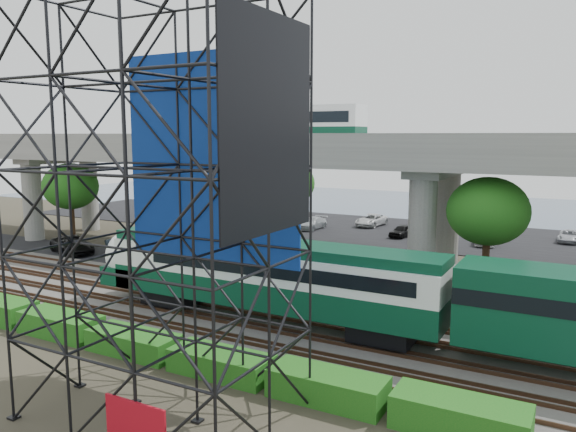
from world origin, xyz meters
The scene contains 13 objects.
ground centered at (0.00, 0.00, 0.00)m, with size 140.00×140.00×0.00m, color #474233.
ballast_bed centered at (0.00, 2.00, 0.10)m, with size 90.00×12.00×0.20m, color slate.
service_road centered at (0.00, 10.50, 0.04)m, with size 90.00×5.00×0.08m, color black.
parking_lot centered at (0.00, 34.00, 0.04)m, with size 90.00×18.00×0.08m, color black.
harbor_water centered at (0.00, 56.00, 0.01)m, with size 140.00×40.00×0.03m, color #42586D.
rail_tracks centered at (0.00, 2.00, 0.28)m, with size 90.00×9.52×0.16m.
commuter_train centered at (6.67, 2.00, 2.88)m, with size 29.30×3.06×4.30m.
overpass centered at (-0.12, 16.00, 8.21)m, with size 80.00×12.00×12.40m.
scaffold_tower centered at (6.10, -7.98, 7.47)m, with size 9.36×6.36×15.00m.
hedge_strip centered at (1.01, -4.30, 0.56)m, with size 34.60×1.80×1.20m.
trees centered at (-4.67, 16.17, 5.57)m, with size 40.94×16.94×7.69m.
suv centered at (-19.55, 9.80, 0.82)m, with size 2.47×5.35×1.49m, color black.
parked_cars centered at (0.87, 33.58, 0.70)m, with size 36.81×9.78×1.32m.
Camera 1 is at (19.44, -23.01, 10.19)m, focal length 35.00 mm.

